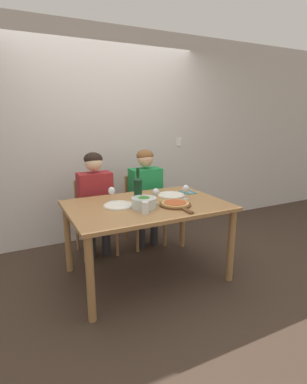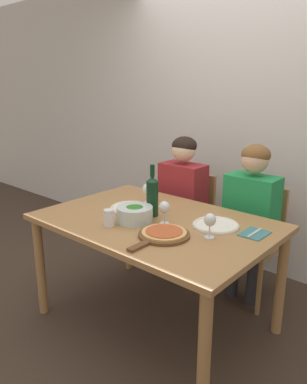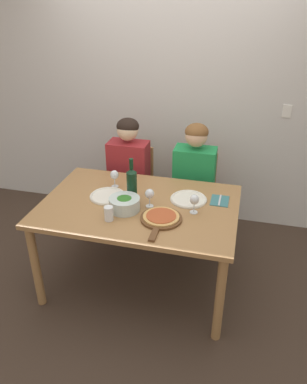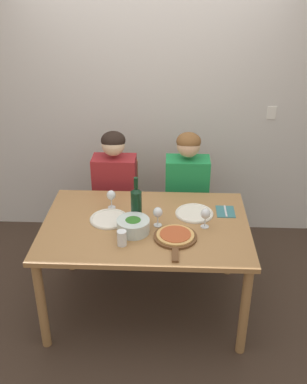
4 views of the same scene
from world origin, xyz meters
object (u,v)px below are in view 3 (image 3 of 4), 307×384
Objects in this scene: chair_left at (132,186)px; person_woman at (128,168)px; fork_on_napkin at (220,201)px; chair_right at (194,194)px; wine_glass_left at (114,176)px; wine_bottle at (132,184)px; pizza_on_board at (161,218)px; water_tumbler at (109,214)px; dinner_plate_right at (189,199)px; person_man at (194,175)px; broccoli_bowl at (124,204)px; wine_glass_centre at (150,195)px; wine_glass_right at (194,200)px; dinner_plate_left at (108,196)px.

chair_left is 0.28m from person_woman.
chair_left is 4.86× the size of fork_on_napkin.
wine_glass_left is (-0.61, -0.59, 0.40)m from chair_right.
fork_on_napkin is at bearing -33.66° from chair_left.
wine_bottle is (-0.39, -0.77, 0.44)m from chair_right.
fork_on_napkin is at bearing -65.25° from chair_right.
chair_left is 1.00× the size of chair_right.
chair_left is at bearing 180.00° from chair_right.
pizza_on_board is 4.08× the size of water_tumbler.
fork_on_napkin is at bearing 10.33° from dinner_plate_right.
person_man is 5.18× the size of broccoli_bowl.
wine_glass_centre is (-0.23, -0.84, 0.40)m from chair_right.
chair_left is 0.71m from wine_glass_left.
chair_right is at bearing 93.56° from dinner_plate_right.
wine_bottle reaches higher than wine_glass_left.
wine_glass_right is (0.51, -0.07, -0.04)m from wine_bottle.
wine_glass_centre is at bearing 47.91° from water_tumbler.
person_man is at bearing 38.47° from wine_glass_left.
person_woman and person_man have the same top height.
chair_right is at bearing 90.00° from person_man.
wine_bottle reaches higher than wine_glass_centre.
chair_right is (0.64, 0.00, 0.00)m from chair_left.
chair_right is at bearing 0.00° from chair_left.
person_man is (0.64, 0.00, 0.00)m from person_woman.
chair_left is 1.20m from wine_glass_right.
wine_glass_right is (0.72, -0.25, 0.00)m from wine_glass_left.
person_man reaches higher than chair_left.
chair_left is 5.79× the size of wine_glass_left.
wine_glass_left is (-0.50, 0.42, 0.09)m from pizza_on_board.
wine_glass_right is at bearing -81.43° from person_man.
dinner_plate_left is at bearing -179.08° from wine_bottle.
wine_bottle reaches higher than dinner_plate_left.
broccoli_bowl reaches higher than chair_right.
person_man reaches higher than broccoli_bowl.
chair_left is 1.18m from pizza_on_board.
broccoli_bowl is (0.24, -0.93, 0.35)m from chair_left.
water_tumbler reaches higher than pizza_on_board.
person_woman reaches higher than wine_bottle.
fork_on_napkin is at bearing 12.62° from wine_bottle.
wine_glass_left is at bearing 160.46° from wine_glass_right.
wine_glass_left is at bearing -85.68° from person_woman.
chair_left is at bearing 93.54° from wine_glass_left.
chair_left is 1.02m from broccoli_bowl.
broccoli_bowl is 0.53m from wine_glass_right.
wine_glass_right is 1.00× the size of wine_glass_centre.
wine_glass_centre is 0.36m from water_tumbler.
broccoli_bowl is (0.24, -0.82, 0.09)m from person_woman.
dinner_plate_left is 1.93× the size of wine_glass_left.
fork_on_napkin is (0.68, 0.15, -0.14)m from wine_bottle.
wine_glass_left is 1.00× the size of wine_glass_centre.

